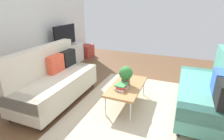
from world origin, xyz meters
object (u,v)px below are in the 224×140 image
Objects in this scene: coffee_table at (127,87)px; storage_trunk at (87,51)px; tv_console at (66,56)px; bottle_1 at (60,46)px; vase_0 at (51,47)px; table_book_0 at (122,88)px; potted_plant at (126,75)px; tv at (65,36)px; bottle_0 at (58,45)px; couch_green at (208,91)px; couch_beige at (54,80)px.

storage_trunk is (2.65, 2.43, -0.17)m from coffee_table.
tv_console is 0.50m from bottle_1.
vase_0 is (0.97, 2.58, 0.33)m from coffee_table.
vase_0 is (1.16, 2.54, 0.28)m from table_book_0.
potted_plant reaches higher than bottle_1.
bottle_0 is at bearing -177.22° from tv.
tv is at bearing 175.84° from storage_trunk.
potted_plant is 0.28m from table_book_0.
tv is at bearing 2.78° from bottle_0.
table_book_0 reaches higher than coffee_table.
tv is at bearing 54.88° from table_book_0.
couch_green is 3.65× the size of storage_trunk.
table_book_0 reaches higher than storage_trunk.
couch_green is 1.54m from table_book_0.
coffee_table is at bearing -12.74° from table_book_0.
coffee_table is 7.45× the size of bottle_1.
couch_green is 4.04m from bottle_1.
tv is 2.93m from potted_plant.
bottle_1 is at bearing 63.29° from coffee_table.
table_book_0 is (-1.74, -2.47, -0.51)m from tv.
coffee_table is 2.97m from tv_console.
tv reaches higher than potted_plant.
couch_beige is 2.92m from couch_green.
couch_beige is 1.91× the size of tv.
couch_green reaches higher than storage_trunk.
tv is (1.94, 1.09, 0.51)m from couch_beige.
couch_green is 1.90× the size of tv.
table_book_0 is (-1.74, -2.49, 0.12)m from tv_console.
couch_green is 1.73× the size of coffee_table.
tv_console is at bearing 90.00° from tv.
potted_plant reaches higher than coffee_table.
couch_green is at bearing -99.78° from vase_0.
couch_green is at bearing -103.93° from bottle_1.
storage_trunk is at bearing 40.10° from table_book_0.
tv_console is at bearing 72.17° from couch_green.
couch_beige is 2.23m from tv_console.
potted_plant reaches higher than storage_trunk.
coffee_table is at bearing -121.74° from tv.
coffee_table is 4.83× the size of bottle_0.
vase_0 is at bearing 173.12° from tv.
bottle_0 is (-0.41, -0.02, -0.20)m from tv.
couch_green is 11.80× the size of vase_0.
bottle_0 is (1.52, 1.07, 0.31)m from couch_beige.
bottle_1 is at bearing 59.61° from table_book_0.
storage_trunk is 1.60m from bottle_0.
potted_plant is (0.40, -1.39, 0.19)m from couch_beige.
tv_console is at bearing 174.81° from storage_trunk.
vase_0 is (0.69, 4.00, 0.27)m from couch_green.
tv reaches higher than coffee_table.
vase_0 is (-0.58, 0.07, -0.23)m from tv.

